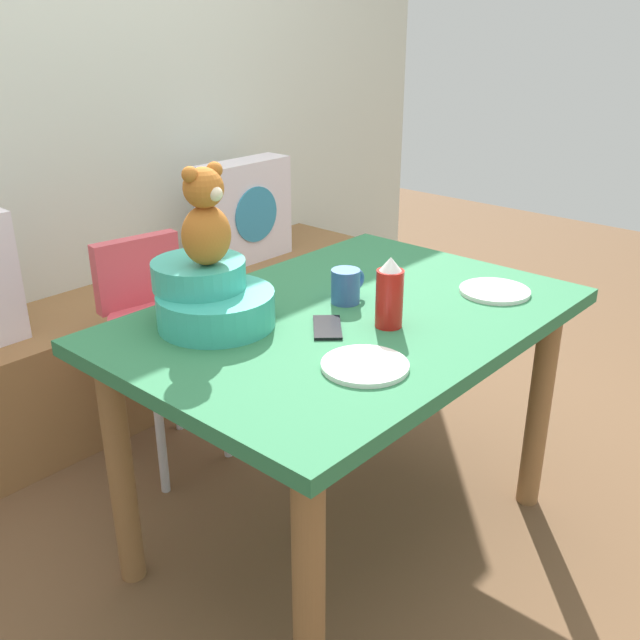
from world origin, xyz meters
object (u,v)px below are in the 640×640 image
at_px(infant_seat_teal, 210,297).
at_px(teddy_bear, 205,218).
at_px(ketchup_bottle, 389,294).
at_px(dinner_plate_far, 495,291).
at_px(dinner_plate_near, 365,366).
at_px(cell_phone, 327,327).
at_px(dining_table, 347,350).
at_px(coffee_mug, 346,286).
at_px(pillow_floral_right, 245,212).
at_px(highchair, 159,324).

bearing_deg(infant_seat_teal, teddy_bear, -90.00).
distance_m(ketchup_bottle, dinner_plate_far, 0.41).
relative_size(dinner_plate_near, cell_phone, 1.39).
height_order(dining_table, coffee_mug, coffee_mug).
height_order(pillow_floral_right, teddy_bear, teddy_bear).
bearing_deg(dinner_plate_far, cell_phone, 159.39).
distance_m(teddy_bear, dinner_plate_near, 0.53).
xyz_separation_m(ketchup_bottle, coffee_mug, (0.06, 0.19, -0.04)).
relative_size(dining_table, cell_phone, 8.63).
bearing_deg(cell_phone, teddy_bear, -8.76).
height_order(ketchup_bottle, cell_phone, ketchup_bottle).
relative_size(pillow_floral_right, teddy_bear, 1.76).
distance_m(pillow_floral_right, dining_table, 1.35).
bearing_deg(pillow_floral_right, dinner_plate_near, -123.54).
bearing_deg(cell_phone, highchair, -45.58).
relative_size(teddy_bear, dinner_plate_far, 1.25).
distance_m(highchair, dinner_plate_near, 1.02).
relative_size(infant_seat_teal, coffee_mug, 2.75).
bearing_deg(teddy_bear, dinner_plate_near, -82.30).
height_order(highchair, infant_seat_teal, infant_seat_teal).
bearing_deg(coffee_mug, infant_seat_teal, 154.20).
bearing_deg(coffee_mug, teddy_bear, 154.27).
height_order(dinner_plate_near, cell_phone, dinner_plate_near).
relative_size(pillow_floral_right, coffee_mug, 3.67).
bearing_deg(highchair, pillow_floral_right, 27.91).
distance_m(pillow_floral_right, teddy_bear, 1.40).
bearing_deg(infant_seat_teal, ketchup_bottle, -50.92).
distance_m(dinner_plate_near, dinner_plate_far, 0.62).
bearing_deg(ketchup_bottle, cell_phone, 138.09).
distance_m(highchair, ketchup_bottle, 0.93).
height_order(dining_table, teddy_bear, teddy_bear).
bearing_deg(infant_seat_teal, dinner_plate_near, -82.31).
height_order(dinner_plate_far, cell_phone, dinner_plate_far).
height_order(dining_table, cell_phone, cell_phone).
xyz_separation_m(pillow_floral_right, infant_seat_teal, (-0.99, -0.94, 0.13)).
bearing_deg(dinner_plate_near, highchair, 81.86).
xyz_separation_m(infant_seat_teal, dinner_plate_near, (0.06, -0.45, -0.07)).
height_order(pillow_floral_right, cell_phone, pillow_floral_right).
distance_m(highchair, infant_seat_teal, 0.63).
bearing_deg(infant_seat_teal, highchair, 69.00).
height_order(dining_table, ketchup_bottle, ketchup_bottle).
bearing_deg(dinner_plate_far, ketchup_bottle, 167.54).
distance_m(dining_table, infant_seat_teal, 0.40).
xyz_separation_m(pillow_floral_right, ketchup_bottle, (-0.70, -1.29, 0.15)).
bearing_deg(dining_table, pillow_floral_right, 58.91).
xyz_separation_m(highchair, cell_phone, (-0.03, -0.77, 0.22)).
bearing_deg(infant_seat_teal, dining_table, -37.26).
relative_size(pillow_floral_right, highchair, 0.56).
height_order(ketchup_bottle, dinner_plate_far, ketchup_bottle).
bearing_deg(cell_phone, coffee_mug, -107.84).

